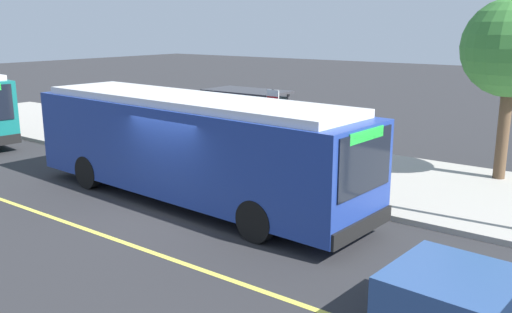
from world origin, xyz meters
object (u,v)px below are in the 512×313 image
object	(u,v)px
waiting_bench	(259,146)
pedestrian_commuter	(195,129)
transit_bus_main	(190,144)
route_sign_post	(273,122)

from	to	relation	value
waiting_bench	pedestrian_commuter	xyz separation A→B (m)	(-2.31, -0.85, 0.48)
pedestrian_commuter	transit_bus_main	bearing A→B (deg)	-48.06
transit_bus_main	waiting_bench	world-z (taller)	transit_bus_main
waiting_bench	pedestrian_commuter	world-z (taller)	pedestrian_commuter
waiting_bench	transit_bus_main	bearing A→B (deg)	-76.88
waiting_bench	pedestrian_commuter	bearing A→B (deg)	-159.84
route_sign_post	transit_bus_main	bearing A→B (deg)	-106.27
transit_bus_main	waiting_bench	xyz separation A→B (m)	(-1.08, 4.62, -0.98)
transit_bus_main	pedestrian_commuter	size ratio (longest dim) A/B	6.54
transit_bus_main	route_sign_post	distance (m)	2.93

